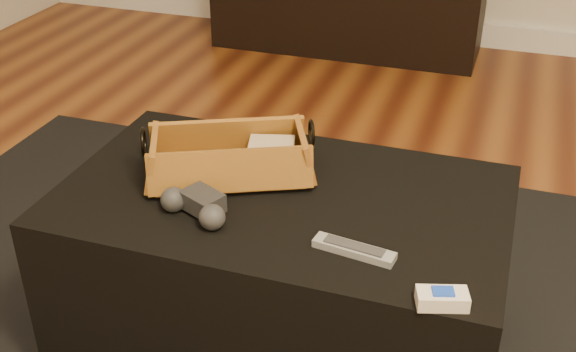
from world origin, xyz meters
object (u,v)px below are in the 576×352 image
(ottoman, at_px, (283,269))
(cream_gadget, at_px, (442,298))
(game_controller, at_px, (196,206))
(wicker_basket, at_px, (229,159))
(silver_remote, at_px, (354,249))
(tv_remote, at_px, (222,171))

(ottoman, xyz_separation_m, cream_gadget, (0.39, -0.27, 0.23))
(game_controller, bearing_deg, wicker_basket, 89.91)
(wicker_basket, distance_m, silver_remote, 0.40)
(wicker_basket, height_order, silver_remote, wicker_basket)
(game_controller, height_order, cream_gadget, game_controller)
(wicker_basket, xyz_separation_m, cream_gadget, (0.53, -0.31, -0.03))
(ottoman, distance_m, game_controller, 0.31)
(ottoman, xyz_separation_m, silver_remote, (0.21, -0.17, 0.22))
(wicker_basket, relative_size, cream_gadget, 4.23)
(tv_remote, height_order, game_controller, game_controller)
(silver_remote, bearing_deg, game_controller, 176.36)
(wicker_basket, relative_size, game_controller, 2.40)
(ottoman, distance_m, wicker_basket, 0.29)
(tv_remote, height_order, cream_gadget, same)
(cream_gadget, bearing_deg, game_controller, 166.79)
(wicker_basket, xyz_separation_m, silver_remote, (0.35, -0.20, -0.04))
(silver_remote, bearing_deg, wicker_basket, 149.59)
(silver_remote, bearing_deg, cream_gadget, -29.06)
(game_controller, height_order, silver_remote, game_controller)
(silver_remote, relative_size, cream_gadget, 1.69)
(game_controller, relative_size, silver_remote, 1.04)
(tv_remote, bearing_deg, game_controller, -117.07)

